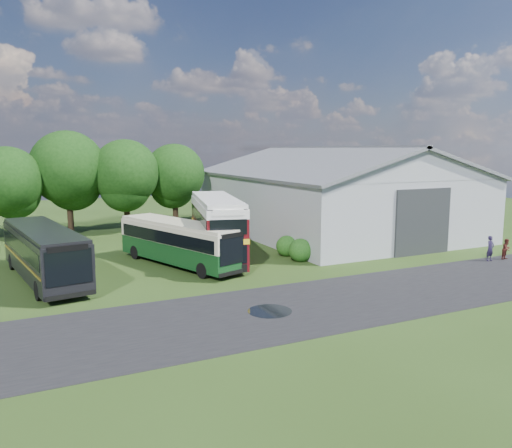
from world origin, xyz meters
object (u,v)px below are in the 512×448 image
bus_green_single (180,242)px  visitor_a (490,249)px  visitor_b (506,249)px  storage_shed (332,188)px  bus_maroon_double (217,229)px  bus_dark_single (44,253)px

bus_green_single → visitor_a: 21.95m
visitor_a → visitor_b: 1.49m
visitor_a → storage_shed: bearing=95.5°
storage_shed → visitor_a: 16.44m
storage_shed → bus_green_single: storage_shed is taller
bus_maroon_double → bus_dark_single: bearing=-163.0°
bus_dark_single → visitor_a: 29.97m
bus_green_single → bus_maroon_double: 3.00m
bus_dark_single → visitor_a: bus_dark_single is taller
bus_maroon_double → visitor_b: bus_maroon_double is taller
bus_green_single → bus_dark_single: 8.58m
bus_green_single → bus_maroon_double: bus_maroon_double is taller
bus_dark_single → visitor_b: 31.44m
bus_dark_single → visitor_b: bus_dark_single is taller
bus_green_single → bus_maroon_double: (2.90, 0.40, 0.65)m
storage_shed → visitor_a: bearing=-80.2°
bus_dark_single → visitor_a: (28.85, -8.08, -0.82)m
bus_green_single → visitor_b: size_ratio=7.41×
storage_shed → bus_maroon_double: storage_shed is taller
visitor_b → bus_dark_single: bearing=155.4°
storage_shed → bus_dark_single: (-26.11, -7.80, -2.45)m
storage_shed → bus_maroon_double: 16.37m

